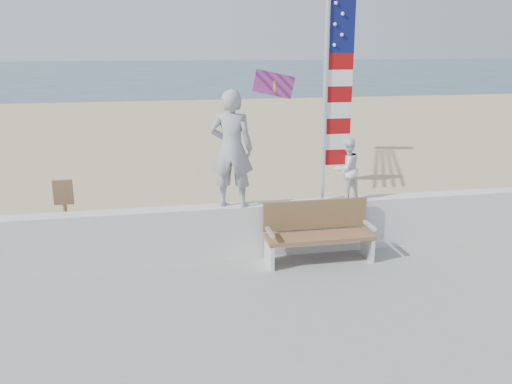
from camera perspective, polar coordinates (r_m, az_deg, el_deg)
ground at (r=7.72m, az=1.14°, el=-13.35°), size 220.00×220.00×0.00m
sand at (r=16.10m, az=-5.64°, el=2.20°), size 90.00×40.00×0.08m
seawall at (r=9.26m, az=-1.46°, el=-4.03°), size 30.00×0.35×0.90m
adult at (r=8.86m, az=-2.59°, el=4.57°), size 0.81×0.64×1.93m
child at (r=9.45m, az=9.49°, el=2.40°), size 0.65×0.59×1.08m
bench at (r=9.10m, az=6.54°, el=-4.11°), size 1.80×0.57×1.00m
flag at (r=9.14m, az=8.09°, el=10.75°), size 0.50×0.08×3.50m
parafoil_kite at (r=13.11m, az=1.94°, el=11.27°), size 1.05×0.42×0.70m
sign at (r=9.61m, az=-19.42°, el=-2.24°), size 0.32×0.07×1.46m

